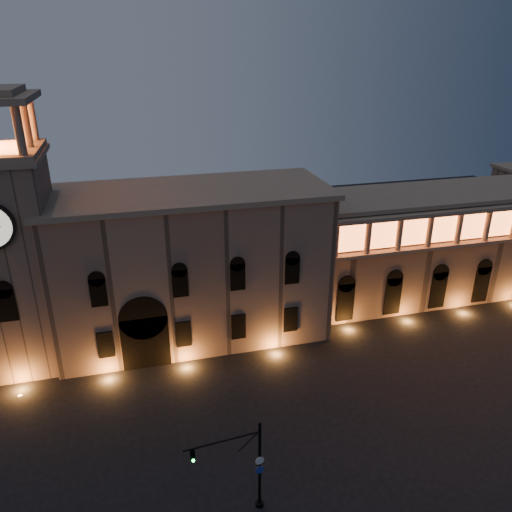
% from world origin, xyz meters
% --- Properties ---
extents(ground, '(160.00, 160.00, 0.00)m').
position_xyz_m(ground, '(0.00, 0.00, 0.00)').
color(ground, black).
rests_on(ground, ground).
extents(government_building, '(30.80, 12.80, 17.60)m').
position_xyz_m(government_building, '(-2.08, 21.93, 8.77)').
color(government_building, '#7C6151').
rests_on(government_building, ground).
extents(clock_tower, '(9.80, 9.80, 32.40)m').
position_xyz_m(clock_tower, '(-20.50, 20.98, 12.50)').
color(clock_tower, '#7C6151').
rests_on(clock_tower, ground).
extents(colonnade_wing, '(40.60, 11.50, 14.50)m').
position_xyz_m(colonnade_wing, '(32.00, 23.92, 7.33)').
color(colonnade_wing, '#785C4C').
rests_on(colonnade_wing, ground).
extents(traffic_light, '(5.75, 0.94, 7.91)m').
position_xyz_m(traffic_light, '(-1.92, -3.97, 4.15)').
color(traffic_light, black).
rests_on(traffic_light, ground).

